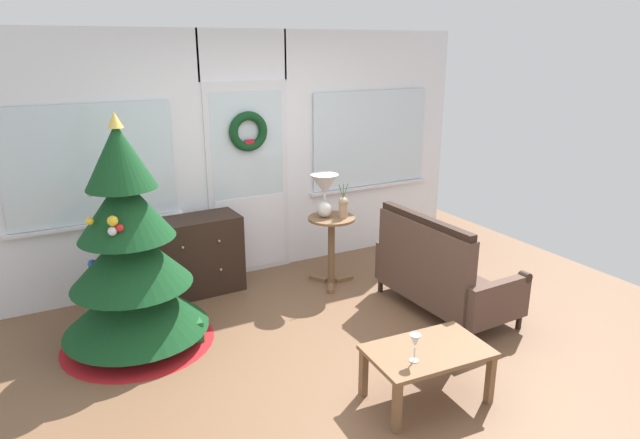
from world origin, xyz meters
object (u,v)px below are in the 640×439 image
Objects in this scene: dresser_cabinet at (195,256)px; coffee_table at (427,357)px; table_lamp at (324,190)px; wine_glass at (415,342)px; side_table at (331,237)px; christmas_tree at (131,266)px; flower_vase at (343,206)px; gift_box at (190,331)px; settee_sofa at (438,274)px.

coffee_table is (0.90, -2.52, -0.05)m from dresser_cabinet.
wine_glass is (-0.51, -2.15, -0.48)m from table_lamp.
coffee_table is (-0.39, -2.04, -0.18)m from side_table.
table_lamp is at bearing 8.92° from christmas_tree.
table_lamp is at bearing 147.99° from flower_vase.
dresser_cabinet is 2.61× the size of flower_vase.
flower_vase reaches higher than gift_box.
coffee_table reaches higher than gift_box.
side_table is at bearing -33.69° from table_lamp.
gift_box is (-0.34, -0.94, -0.29)m from dresser_cabinet.
dresser_cabinet is 2.38m from settee_sofa.
dresser_cabinet is at bearing 160.38° from table_lamp.
christmas_tree is 2.11× the size of dresser_cabinet.
gift_box is (0.38, -0.20, -0.60)m from christmas_tree.
christmas_tree is 0.74m from gift_box.
settee_sofa is 7.11× the size of gift_box.
settee_sofa reaches higher than dresser_cabinet.
side_table is 3.75× the size of wine_glass.
coffee_table is 4.50× the size of gift_box.
gift_box is (-2.19, 0.55, -0.28)m from settee_sofa.
dresser_cabinet is 1.56m from flower_vase.
christmas_tree is 2.20× the size of coffee_table.
christmas_tree reaches higher than wine_glass.
flower_vase is 2.18m from wine_glass.
settee_sofa reaches higher than wine_glass.
side_table is 0.84× the size of coffee_table.
christmas_tree is 2.43m from coffee_table.
dresser_cabinet is at bearing 69.98° from gift_box.
table_lamp reaches higher than dresser_cabinet.
side_table is 3.77× the size of gift_box.
dresser_cabinet is 0.66× the size of settee_sofa.
christmas_tree is 1.40× the size of settee_sofa.
settee_sofa is at bearing 47.09° from coffee_table.
christmas_tree is 2.35m from wine_glass.
settee_sofa is 1.16m from flower_vase.
christmas_tree is at bearing -134.37° from dresser_cabinet.
side_table is 2.09m from coffee_table.
gift_box is (-1.73, -0.41, -0.75)m from flower_vase.
wine_glass is at bearing -135.82° from settee_sofa.
wine_glass is (1.45, -1.85, -0.16)m from christmas_tree.
flower_vase is at bearing -21.17° from dresser_cabinet.
coffee_table is at bearing -100.88° from side_table.
gift_box is (-1.07, 1.65, -0.44)m from wine_glass.
wine_glass is (-0.57, -2.11, 0.02)m from side_table.
table_lamp is (-0.62, 1.06, 0.64)m from settee_sofa.
christmas_tree reaches higher than settee_sofa.
coffee_table is at bearing -132.91° from settee_sofa.
table_lamp is 2.27× the size of gift_box.
gift_box is at bearing 122.89° from wine_glass.
table_lamp is at bearing 76.71° from wine_glass.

